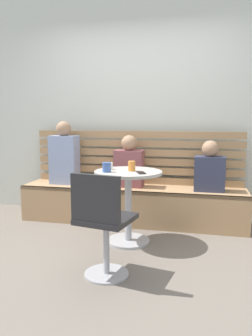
{
  "coord_description": "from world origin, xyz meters",
  "views": [
    {
      "loc": [
        0.82,
        -2.63,
        1.24
      ],
      "look_at": [
        0.05,
        0.66,
        0.75
      ],
      "focal_mm": 35.14,
      "sensor_mm": 36.0,
      "label": 1
    }
  ],
  "objects_px": {
    "white_chair": "(102,222)",
    "phone_on_table": "(141,173)",
    "cafe_table": "(128,193)",
    "cup_ceramic_white": "(109,166)",
    "person_child_left": "(129,164)",
    "cup_mug_blue": "(107,167)",
    "person_child_middle": "(210,169)",
    "person_adult": "(64,156)",
    "cup_tumbler_orange": "(132,166)",
    "booth_bench": "(132,204)"
  },
  "relations": [
    {
      "from": "person_adult",
      "to": "cup_tumbler_orange",
      "type": "bearing_deg",
      "value": -34.03
    },
    {
      "from": "cup_tumbler_orange",
      "to": "person_adult",
      "type": "bearing_deg",
      "value": 145.97
    },
    {
      "from": "booth_bench",
      "to": "person_child_middle",
      "type": "height_order",
      "value": "person_child_middle"
    },
    {
      "from": "white_chair",
      "to": "cup_mug_blue",
      "type": "xyz_separation_m",
      "value": [
        -0.17,
        0.69,
        0.32
      ]
    },
    {
      "from": "person_child_left",
      "to": "cup_tumbler_orange",
      "type": "relative_size",
      "value": 6.25
    },
    {
      "from": "person_adult",
      "to": "phone_on_table",
      "type": "height_order",
      "value": "person_adult"
    },
    {
      "from": "person_child_middle",
      "to": "cup_tumbler_orange",
      "type": "relative_size",
      "value": 5.77
    },
    {
      "from": "phone_on_table",
      "to": "white_chair",
      "type": "bearing_deg",
      "value": -126.62
    },
    {
      "from": "booth_bench",
      "to": "person_child_left",
      "type": "height_order",
      "value": "person_child_left"
    },
    {
      "from": "cafe_table",
      "to": "cup_ceramic_white",
      "type": "distance_m",
      "value": 0.34
    },
    {
      "from": "phone_on_table",
      "to": "person_child_middle",
      "type": "bearing_deg",
      "value": 26.56
    },
    {
      "from": "white_chair",
      "to": "cafe_table",
      "type": "bearing_deg",
      "value": 88.41
    },
    {
      "from": "booth_bench",
      "to": "cup_tumbler_orange",
      "type": "distance_m",
      "value": 0.88
    },
    {
      "from": "cafe_table",
      "to": "person_adult",
      "type": "distance_m",
      "value": 1.24
    },
    {
      "from": "cafe_table",
      "to": "cup_mug_blue",
      "type": "height_order",
      "value": "cup_mug_blue"
    },
    {
      "from": "person_child_middle",
      "to": "phone_on_table",
      "type": "bearing_deg",
      "value": -130.67
    },
    {
      "from": "white_chair",
      "to": "phone_on_table",
      "type": "xyz_separation_m",
      "value": [
        0.17,
        0.71,
        0.28
      ]
    },
    {
      "from": "cafe_table",
      "to": "person_child_middle",
      "type": "distance_m",
      "value": 1.05
    },
    {
      "from": "person_adult",
      "to": "person_child_middle",
      "type": "xyz_separation_m",
      "value": [
        1.79,
        -0.04,
        -0.1
      ]
    },
    {
      "from": "white_chair",
      "to": "cup_mug_blue",
      "type": "relative_size",
      "value": 8.95
    },
    {
      "from": "cup_mug_blue",
      "to": "cup_tumbler_orange",
      "type": "bearing_deg",
      "value": 28.23
    },
    {
      "from": "cup_ceramic_white",
      "to": "phone_on_table",
      "type": "bearing_deg",
      "value": -23.84
    },
    {
      "from": "person_adult",
      "to": "cup_ceramic_white",
      "type": "height_order",
      "value": "person_adult"
    },
    {
      "from": "white_chair",
      "to": "cup_ceramic_white",
      "type": "distance_m",
      "value": 0.94
    },
    {
      "from": "person_child_middle",
      "to": "cup_ceramic_white",
      "type": "bearing_deg",
      "value": -149.71
    },
    {
      "from": "person_adult",
      "to": "person_child_middle",
      "type": "height_order",
      "value": "person_adult"
    },
    {
      "from": "cup_ceramic_white",
      "to": "cup_mug_blue",
      "type": "distance_m",
      "value": 0.18
    },
    {
      "from": "booth_bench",
      "to": "cup_ceramic_white",
      "type": "height_order",
      "value": "cup_ceramic_white"
    },
    {
      "from": "person_child_left",
      "to": "cup_mug_blue",
      "type": "height_order",
      "value": "person_child_left"
    },
    {
      "from": "cafe_table",
      "to": "phone_on_table",
      "type": "xyz_separation_m",
      "value": [
        0.15,
        -0.11,
        0.23
      ]
    },
    {
      "from": "cup_ceramic_white",
      "to": "cafe_table",
      "type": "bearing_deg",
      "value": -14.29
    },
    {
      "from": "cup_ceramic_white",
      "to": "phone_on_table",
      "type": "xyz_separation_m",
      "value": [
        0.37,
        -0.16,
        -0.03
      ]
    },
    {
      "from": "cafe_table",
      "to": "white_chair",
      "type": "height_order",
      "value": "white_chair"
    },
    {
      "from": "person_child_middle",
      "to": "cup_mug_blue",
      "type": "xyz_separation_m",
      "value": [
        -0.99,
        -0.77,
        0.1
      ]
    },
    {
      "from": "cafe_table",
      "to": "person_child_left",
      "type": "distance_m",
      "value": 0.73
    },
    {
      "from": "person_child_left",
      "to": "cup_mug_blue",
      "type": "relative_size",
      "value": 6.58
    },
    {
      "from": "booth_bench",
      "to": "person_child_left",
      "type": "bearing_deg",
      "value": 149.65
    },
    {
      "from": "white_chair",
      "to": "cup_mug_blue",
      "type": "bearing_deg",
      "value": 103.48
    },
    {
      "from": "cafe_table",
      "to": "cup_ceramic_white",
      "type": "xyz_separation_m",
      "value": [
        -0.22,
        0.06,
        0.26
      ]
    },
    {
      "from": "cafe_table",
      "to": "phone_on_table",
      "type": "relative_size",
      "value": 5.29
    },
    {
      "from": "cafe_table",
      "to": "cup_tumbler_orange",
      "type": "xyz_separation_m",
      "value": [
        0.04,
        0.0,
        0.27
      ]
    },
    {
      "from": "booth_bench",
      "to": "phone_on_table",
      "type": "height_order",
      "value": "phone_on_table"
    },
    {
      "from": "person_adult",
      "to": "person_child_left",
      "type": "xyz_separation_m",
      "value": [
        0.84,
        -0.01,
        -0.08
      ]
    },
    {
      "from": "cup_mug_blue",
      "to": "cafe_table",
      "type": "bearing_deg",
      "value": 32.02
    },
    {
      "from": "person_child_left",
      "to": "phone_on_table",
      "type": "height_order",
      "value": "person_child_left"
    },
    {
      "from": "cafe_table",
      "to": "booth_bench",
      "type": "bearing_deg",
      "value": 98.92
    },
    {
      "from": "cup_tumbler_orange",
      "to": "phone_on_table",
      "type": "xyz_separation_m",
      "value": [
        0.12,
        -0.11,
        -0.05
      ]
    },
    {
      "from": "person_child_middle",
      "to": "phone_on_table",
      "type": "xyz_separation_m",
      "value": [
        -0.65,
        -0.76,
        0.05
      ]
    },
    {
      "from": "cafe_table",
      "to": "person_adult",
      "type": "bearing_deg",
      "value": 144.92
    },
    {
      "from": "cup_mug_blue",
      "to": "white_chair",
      "type": "bearing_deg",
      "value": -76.52
    }
  ]
}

